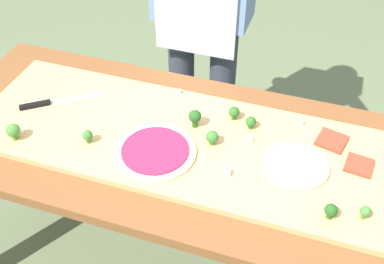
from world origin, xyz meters
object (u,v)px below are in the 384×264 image
broccoli_floret_back_right (365,212)px  prep_table (190,165)px  broccoli_floret_back_left (234,112)px  broccoli_floret_back_mid (195,117)px  broccoli_floret_front_mid (88,136)px  cheese_crumble_b (250,140)px  broccoli_floret_center_left (251,122)px  pizza_whole_beet_magenta (155,151)px  broccoli_floret_front_left (212,137)px  broccoli_floret_front_right (13,131)px  broccoli_floret_center_right (331,211)px  cheese_crumble_c (179,92)px  cheese_crumble_a (302,123)px  cheese_crumble_d (227,172)px  chefs_knife (51,102)px  pizza_slice_far_right (332,140)px  pizza_slice_near_left (359,165)px  pizza_whole_cheese_artichoke (297,165)px

broccoli_floret_back_right → prep_table: bearing=165.2°
broccoli_floret_back_left → broccoli_floret_back_mid: bearing=-146.0°
broccoli_floret_back_mid → broccoli_floret_front_mid: broccoli_floret_back_mid is taller
cheese_crumble_b → broccoli_floret_center_left: bearing=101.3°
broccoli_floret_center_left → cheese_crumble_b: size_ratio=2.72×
pizza_whole_beet_magenta → broccoli_floret_front_left: (0.16, 0.10, 0.02)m
broccoli_floret_back_left → cheese_crumble_b: (0.08, -0.10, -0.02)m
broccoli_floret_back_left → broccoli_floret_front_right: bearing=-153.7°
broccoli_floret_center_right → cheese_crumble_c: 0.72m
broccoli_floret_center_right → broccoli_floret_front_left: broccoli_floret_front_left is taller
pizza_whole_beet_magenta → cheese_crumble_a: bearing=34.3°
cheese_crumble_c → cheese_crumble_d: 0.44m
prep_table → broccoli_floret_front_mid: bearing=-159.6°
broccoli_floret_center_left → cheese_crumble_c: 0.32m
pizza_whole_beet_magenta → cheese_crumble_c: 0.33m
broccoli_floret_back_left → broccoli_floret_front_left: size_ratio=0.98×
chefs_knife → broccoli_floret_front_mid: size_ratio=5.32×
pizza_slice_far_right → cheese_crumble_c: 0.58m
pizza_slice_far_right → pizza_slice_near_left: same height
cheese_crumble_a → cheese_crumble_d: bearing=-120.5°
pizza_whole_beet_magenta → broccoli_floret_front_left: size_ratio=5.11×
broccoli_floret_center_left → cheese_crumble_a: 0.18m
chefs_knife → broccoli_floret_front_right: 0.20m
chefs_knife → pizza_slice_far_right: bearing=6.8°
broccoli_floret_center_left → pizza_whole_cheese_artichoke: bearing=-36.2°
broccoli_floret_back_left → broccoli_floret_center_right: same height
broccoli_floret_back_right → cheese_crumble_b: 0.43m
broccoli_floret_front_mid → cheese_crumble_a: broccoli_floret_front_mid is taller
chefs_knife → broccoli_floret_center_right: broccoli_floret_center_right is taller
broccoli_floret_center_left → pizza_whole_beet_magenta: bearing=-140.7°
pizza_whole_beet_magenta → cheese_crumble_d: cheese_crumble_d is taller
broccoli_floret_center_left → broccoli_floret_front_right: size_ratio=0.77×
broccoli_floret_front_left → broccoli_floret_back_left: bearing=76.0°
pizza_slice_far_right → pizza_whole_cheese_artichoke: bearing=-121.6°
chefs_knife → cheese_crumble_b: (0.73, 0.03, 0.00)m
pizza_whole_beet_magenta → broccoli_floret_center_left: size_ratio=5.71×
cheese_crumble_a → cheese_crumble_b: bearing=-136.5°
broccoli_floret_center_left → cheese_crumble_d: broccoli_floret_center_left is taller
broccoli_floret_center_left → cheese_crumble_a: (0.16, 0.08, -0.02)m
broccoli_floret_front_left → broccoli_floret_front_mid: (-0.39, -0.12, -0.00)m
broccoli_floret_front_mid → cheese_crumble_a: size_ratio=3.79×
broccoli_floret_back_mid → broccoli_floret_front_mid: bearing=-148.7°
chefs_knife → broccoli_floret_front_right: (-0.01, -0.20, 0.03)m
broccoli_floret_front_left → cheese_crumble_b: broccoli_floret_front_left is taller
pizza_whole_cheese_artichoke → broccoli_floret_center_left: size_ratio=4.35×
chefs_knife → broccoli_floret_front_left: bearing=-1.5°
broccoli_floret_back_right → cheese_crumble_d: size_ratio=2.43×
broccoli_floret_front_left → broccoli_floret_center_left: bearing=48.8°
broccoli_floret_back_left → broccoli_floret_center_left: size_ratio=1.09×
chefs_knife → broccoli_floret_front_right: bearing=-93.7°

